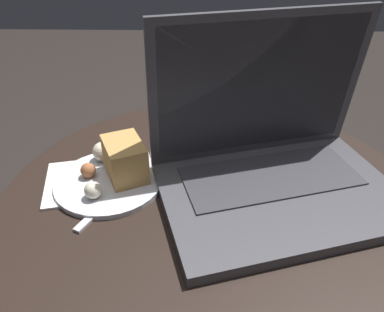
# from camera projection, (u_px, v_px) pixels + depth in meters

# --- Properties ---
(table) EXTENTS (0.70, 0.70, 0.52)m
(table) POSITION_uv_depth(u_px,v_px,m) (212.00, 244.00, 0.68)
(table) COLOR #515156
(table) RESTS_ON ground_plane
(napkin) EXTENTS (0.21, 0.17, 0.00)m
(napkin) POSITION_uv_depth(u_px,v_px,m) (100.00, 179.00, 0.65)
(napkin) COLOR white
(napkin) RESTS_ON table
(laptop) EXTENTS (0.43, 0.35, 0.27)m
(laptop) POSITION_uv_depth(u_px,v_px,m) (272.00, 158.00, 0.61)
(laptop) COLOR #47474C
(laptop) RESTS_ON table
(beer_glass) EXTENTS (0.08, 0.08, 0.22)m
(beer_glass) POSITION_uv_depth(u_px,v_px,m) (211.00, 81.00, 0.73)
(beer_glass) COLOR gold
(beer_glass) RESTS_ON table
(snack_plate) EXTENTS (0.18, 0.18, 0.07)m
(snack_plate) POSITION_uv_depth(u_px,v_px,m) (115.00, 169.00, 0.63)
(snack_plate) COLOR silver
(snack_plate) RESTS_ON table
(fork) EXTENTS (0.10, 0.18, 0.00)m
(fork) POSITION_uv_depth(u_px,v_px,m) (122.00, 188.00, 0.62)
(fork) COLOR silver
(fork) RESTS_ON table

